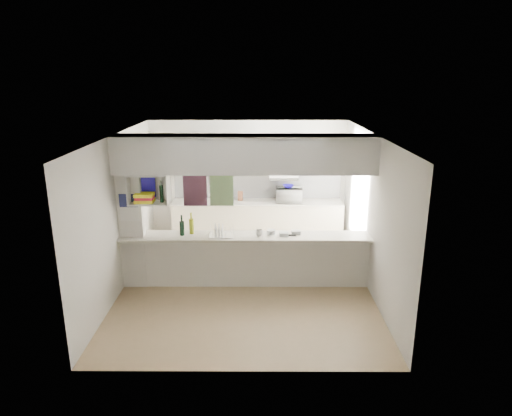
{
  "coord_description": "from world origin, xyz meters",
  "views": [
    {
      "loc": [
        0.21,
        -7.23,
        3.54
      ],
      "look_at": [
        0.18,
        0.5,
        1.25
      ],
      "focal_mm": 32.0,
      "sensor_mm": 36.0,
      "label": 1
    }
  ],
  "objects_px": {
    "microwave": "(289,195)",
    "dish_rack": "(221,231)",
    "bowl": "(288,186)",
    "wine_bottles": "(187,227)"
  },
  "relations": [
    {
      "from": "microwave",
      "to": "bowl",
      "type": "relative_size",
      "value": 2.33
    },
    {
      "from": "bowl",
      "to": "dish_rack",
      "type": "distance_m",
      "value": 2.47
    },
    {
      "from": "microwave",
      "to": "dish_rack",
      "type": "bearing_deg",
      "value": 61.67
    },
    {
      "from": "bowl",
      "to": "dish_rack",
      "type": "relative_size",
      "value": 0.58
    },
    {
      "from": "microwave",
      "to": "wine_bottles",
      "type": "height_order",
      "value": "wine_bottles"
    },
    {
      "from": "dish_rack",
      "to": "bowl",
      "type": "bearing_deg",
      "value": 58.94
    },
    {
      "from": "bowl",
      "to": "wine_bottles",
      "type": "height_order",
      "value": "wine_bottles"
    },
    {
      "from": "bowl",
      "to": "wine_bottles",
      "type": "bearing_deg",
      "value": -131.64
    },
    {
      "from": "microwave",
      "to": "bowl",
      "type": "distance_m",
      "value": 0.18
    },
    {
      "from": "microwave",
      "to": "dish_rack",
      "type": "distance_m",
      "value": 2.45
    }
  ]
}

